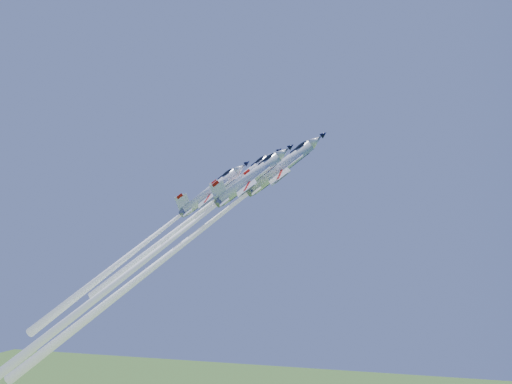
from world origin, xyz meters
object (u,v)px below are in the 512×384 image
(jet_lead, at_px, (172,252))
(jet_left, at_px, (190,219))
(jet_right, at_px, (143,261))
(jet_slot, at_px, (144,244))

(jet_lead, height_order, jet_left, jet_lead)
(jet_lead, bearing_deg, jet_left, 143.58)
(jet_right, relative_size, jet_slot, 1.33)
(jet_right, bearing_deg, jet_left, 131.53)
(jet_lead, bearing_deg, jet_slot, -95.71)
(jet_left, bearing_deg, jet_slot, -65.44)
(jet_lead, relative_size, jet_right, 1.06)
(jet_left, distance_m, jet_slot, 10.42)
(jet_left, xyz_separation_m, jet_slot, (-6.24, -6.93, -4.66))
(jet_lead, distance_m, jet_right, 5.98)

